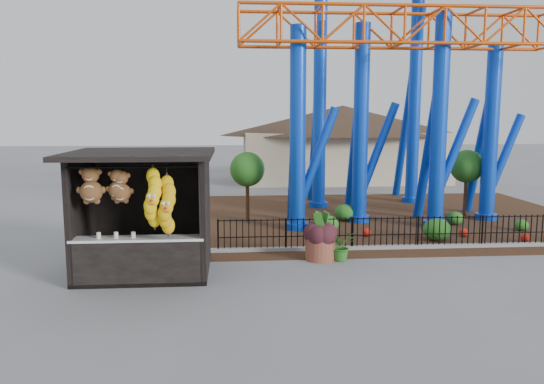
{
  "coord_description": "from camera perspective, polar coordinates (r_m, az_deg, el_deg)",
  "views": [
    {
      "loc": [
        -0.78,
        -12.22,
        3.99
      ],
      "look_at": [
        0.27,
        1.5,
        2.0
      ],
      "focal_mm": 35.0,
      "sensor_mm": 36.0,
      "label": 1
    }
  ],
  "objects": [
    {
      "name": "planter_foliage",
      "position": [
        14.76,
        5.24,
        -3.69
      ],
      "size": [
        0.7,
        0.7,
        0.64
      ],
      "primitive_type": "ellipsoid",
      "color": "black",
      "rests_on": "terracotta_planter"
    },
    {
      "name": "roller_coaster",
      "position": [
        21.43,
        12.04,
        14.62
      ],
      "size": [
        11.0,
        6.37,
        10.82
      ],
      "color": "#0B3AC1",
      "rests_on": "ground"
    },
    {
      "name": "ground",
      "position": [
        12.88,
        -0.7,
        -9.82
      ],
      "size": [
        120.0,
        120.0,
        0.0
      ],
      "primitive_type": "plane",
      "color": "slate",
      "rests_on": "ground"
    },
    {
      "name": "pavilion",
      "position": [
        32.94,
        7.57,
        6.55
      ],
      "size": [
        15.0,
        15.0,
        4.8
      ],
      "color": "#BFAD8C",
      "rests_on": "ground"
    },
    {
      "name": "landscaping",
      "position": [
        18.83,
        13.22,
        -3.24
      ],
      "size": [
        7.58,
        4.36,
        0.71
      ],
      "color": "#245B1A",
      "rests_on": "mulch_bed"
    },
    {
      "name": "mulch_bed",
      "position": [
        21.16,
        8.78,
        -2.72
      ],
      "size": [
        18.0,
        12.0,
        0.02
      ],
      "primitive_type": "cube",
      "color": "#331E11",
      "rests_on": "ground"
    },
    {
      "name": "curb",
      "position": [
        16.43,
        12.74,
        -5.82
      ],
      "size": [
        18.0,
        0.18,
        0.12
      ],
      "primitive_type": "cube",
      "color": "gray",
      "rests_on": "ground"
    },
    {
      "name": "picket_fence",
      "position": [
        16.62,
        15.77,
        -4.21
      ],
      "size": [
        12.2,
        0.06,
        1.0
      ],
      "primitive_type": null,
      "color": "black",
      "rests_on": "ground"
    },
    {
      "name": "potted_plant",
      "position": [
        14.89,
        7.44,
        -5.76
      ],
      "size": [
        0.91,
        0.85,
        0.82
      ],
      "primitive_type": "imported",
      "rotation": [
        0.0,
        0.0,
        0.35
      ],
      "color": "#1D5118",
      "rests_on": "ground"
    },
    {
      "name": "prize_booth",
      "position": [
        13.53,
        -13.81,
        -2.45
      ],
      "size": [
        3.5,
        3.4,
        3.12
      ],
      "color": "black",
      "rests_on": "ground"
    },
    {
      "name": "terracotta_planter",
      "position": [
        14.91,
        5.21,
        -6.08
      ],
      "size": [
        1.04,
        1.04,
        0.63
      ],
      "primitive_type": "cylinder",
      "rotation": [
        0.0,
        0.0,
        -0.29
      ],
      "color": "brown",
      "rests_on": "ground"
    }
  ]
}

